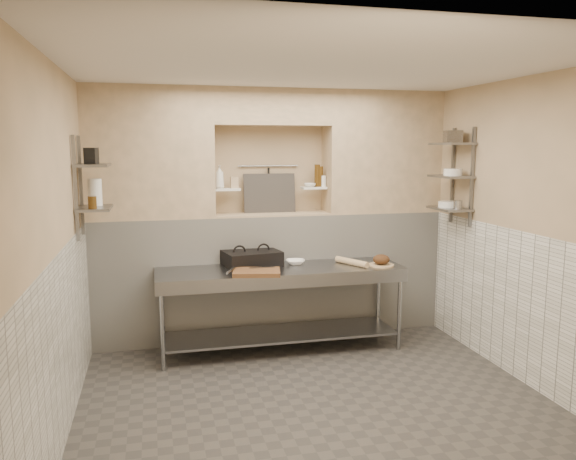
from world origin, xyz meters
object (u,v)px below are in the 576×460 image
object	(u,v)px
rolling_pin	(352,262)
bread_loaf	(381,259)
prep_table	(281,292)
mixing_bowl	(295,262)
jug_left	(95,192)
panini_press	(252,258)
cutting_board	(256,272)
bowl_alcove	(310,185)
bottle_soap	(220,177)

from	to	relation	value
rolling_pin	bread_loaf	world-z (taller)	bread_loaf
rolling_pin	prep_table	bearing A→B (deg)	178.74
prep_table	mixing_bowl	size ratio (longest dim) A/B	12.64
bread_loaf	jug_left	size ratio (longest dim) A/B	0.70
prep_table	mixing_bowl	bearing A→B (deg)	39.16
panini_press	cutting_board	xyz separation A→B (m)	(-0.03, -0.43, -0.06)
bread_loaf	bowl_alcove	world-z (taller)	bowl_alcove
panini_press	bread_loaf	size ratio (longest dim) A/B	3.62
mixing_bowl	bottle_soap	xyz separation A→B (m)	(-0.77, 0.37, 0.92)
panini_press	bottle_soap	distance (m)	0.96
prep_table	rolling_pin	size ratio (longest dim) A/B	5.84
prep_table	rolling_pin	bearing A→B (deg)	-1.26
rolling_pin	jug_left	size ratio (longest dim) A/B	1.74
prep_table	bowl_alcove	distance (m)	1.31
panini_press	jug_left	size ratio (longest dim) A/B	2.55
bottle_soap	panini_press	bearing A→B (deg)	-46.70
panini_press	mixing_bowl	bearing A→B (deg)	-16.79
bread_loaf	bottle_soap	size ratio (longest dim) A/B	0.70
bread_loaf	jug_left	bearing A→B (deg)	177.93
panini_press	mixing_bowl	world-z (taller)	panini_press
panini_press	rolling_pin	xyz separation A→B (m)	(1.06, -0.23, -0.05)
prep_table	bread_loaf	world-z (taller)	bread_loaf
prep_table	bread_loaf	distance (m)	1.14
cutting_board	bowl_alcove	distance (m)	1.35
mixing_bowl	prep_table	bearing A→B (deg)	-140.84
bottle_soap	bread_loaf	bearing A→B (deg)	-21.68
bread_loaf	panini_press	bearing A→B (deg)	165.77
jug_left	bread_loaf	bearing A→B (deg)	-2.07
prep_table	panini_press	xyz separation A→B (m)	(-0.27, 0.22, 0.34)
bottle_soap	jug_left	world-z (taller)	bottle_soap
prep_table	jug_left	xyz separation A→B (m)	(-1.82, -0.02, 1.10)
cutting_board	jug_left	size ratio (longest dim) A/B	1.84
mixing_bowl	bottle_soap	distance (m)	1.25
rolling_pin	bread_loaf	bearing A→B (deg)	-20.15
rolling_pin	bowl_alcove	world-z (taller)	bowl_alcove
jug_left	cutting_board	bearing A→B (deg)	-7.22
panini_press	rolling_pin	bearing A→B (deg)	-22.74
bottle_soap	bowl_alcove	xyz separation A→B (m)	(1.03, 0.02, -0.11)
bread_loaf	jug_left	distance (m)	3.00
rolling_pin	bottle_soap	distance (m)	1.72
bread_loaf	bottle_soap	world-z (taller)	bottle_soap
cutting_board	jug_left	xyz separation A→B (m)	(-1.52, 0.19, 0.82)
cutting_board	rolling_pin	world-z (taller)	rolling_pin
cutting_board	bowl_alcove	bearing A→B (deg)	44.81
prep_table	bread_loaf	size ratio (longest dim) A/B	14.49
cutting_board	bowl_alcove	size ratio (longest dim) A/B	3.47
mixing_bowl	bowl_alcove	distance (m)	0.93
prep_table	mixing_bowl	world-z (taller)	mixing_bowl
bottle_soap	bowl_alcove	world-z (taller)	bottle_soap
panini_press	rolling_pin	size ratio (longest dim) A/B	1.46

